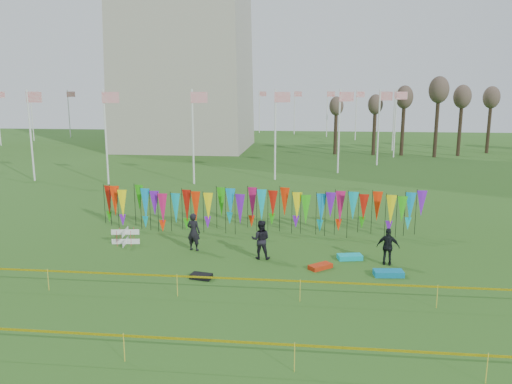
# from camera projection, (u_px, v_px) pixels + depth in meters

# --- Properties ---
(ground) EXTENTS (160.00, 160.00, 0.00)m
(ground) POSITION_uv_depth(u_px,v_px,m) (235.00, 274.00, 21.68)
(ground) COLOR #295016
(ground) RESTS_ON ground
(flagpole_ring) EXTENTS (57.40, 56.16, 8.00)m
(flagpole_ring) POSITION_uv_depth(u_px,v_px,m) (187.00, 119.00, 69.15)
(flagpole_ring) COLOR silver
(flagpole_ring) RESTS_ON ground
(banner_row) EXTENTS (18.64, 0.64, 2.40)m
(banner_row) POSITION_uv_depth(u_px,v_px,m) (258.00, 205.00, 28.05)
(banner_row) COLOR black
(banner_row) RESTS_ON ground
(caution_tape_near) EXTENTS (26.00, 0.02, 0.90)m
(caution_tape_near) POSITION_uv_depth(u_px,v_px,m) (219.00, 279.00, 19.04)
(caution_tape_near) COLOR #FCE405
(caution_tape_near) RESTS_ON ground
(caution_tape_far) EXTENTS (26.00, 0.02, 0.90)m
(caution_tape_far) POSITION_uv_depth(u_px,v_px,m) (188.00, 341.00, 14.33)
(caution_tape_far) COLOR #FCE405
(caution_tape_far) RESTS_ON ground
(box_kite) EXTENTS (0.73, 0.73, 0.81)m
(box_kite) POSITION_uv_depth(u_px,v_px,m) (125.00, 237.00, 25.84)
(box_kite) COLOR red
(box_kite) RESTS_ON ground
(person_left) EXTENTS (0.79, 0.66, 1.90)m
(person_left) POSITION_uv_depth(u_px,v_px,m) (194.00, 232.00, 24.78)
(person_left) COLOR black
(person_left) RESTS_ON ground
(person_mid) EXTENTS (0.92, 0.58, 1.87)m
(person_mid) POSITION_uv_depth(u_px,v_px,m) (261.00, 240.00, 23.55)
(person_mid) COLOR black
(person_mid) RESTS_ON ground
(person_right) EXTENTS (1.10, 0.74, 1.73)m
(person_right) POSITION_uv_depth(u_px,v_px,m) (388.00, 247.00, 22.70)
(person_right) COLOR black
(person_right) RESTS_ON ground
(kite_bag_turquoise) EXTENTS (1.23, 0.79, 0.23)m
(kite_bag_turquoise) POSITION_uv_depth(u_px,v_px,m) (350.00, 257.00, 23.59)
(kite_bag_turquoise) COLOR #0CAFB7
(kite_bag_turquoise) RESTS_ON ground
(kite_bag_red) EXTENTS (1.15, 1.08, 0.20)m
(kite_bag_red) POSITION_uv_depth(u_px,v_px,m) (320.00, 266.00, 22.36)
(kite_bag_red) COLOR red
(kite_bag_red) RESTS_ON ground
(kite_bag_black) EXTENTS (0.97, 0.67, 0.20)m
(kite_bag_black) POSITION_uv_depth(u_px,v_px,m) (201.00, 276.00, 21.16)
(kite_bag_black) COLOR black
(kite_bag_black) RESTS_ON ground
(kite_bag_teal) EXTENTS (1.30, 0.72, 0.24)m
(kite_bag_teal) POSITION_uv_depth(u_px,v_px,m) (388.00, 273.00, 21.48)
(kite_bag_teal) COLOR #0B77A2
(kite_bag_teal) RESTS_ON ground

